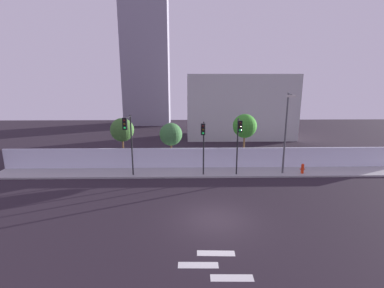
% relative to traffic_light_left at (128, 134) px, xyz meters
% --- Properties ---
extents(ground_plane, '(80.00, 80.00, 0.00)m').
position_rel_traffic_light_left_xyz_m(ground_plane, '(6.23, -6.73, -3.83)').
color(ground_plane, black).
extents(sidewalk, '(36.00, 2.40, 0.15)m').
position_rel_traffic_light_left_xyz_m(sidewalk, '(6.23, 1.47, -3.76)').
color(sidewalk, '#9C9C9C').
rests_on(sidewalk, ground).
extents(perimeter_wall, '(36.00, 0.18, 1.80)m').
position_rel_traffic_light_left_xyz_m(perimeter_wall, '(6.23, 2.76, -2.78)').
color(perimeter_wall, silver).
rests_on(perimeter_wall, sidewalk).
extents(crosswalk_marking, '(3.18, 3.04, 0.01)m').
position_rel_traffic_light_left_xyz_m(crosswalk_marking, '(5.71, -11.25, -3.83)').
color(crosswalk_marking, silver).
rests_on(crosswalk_marking, ground).
extents(traffic_light_left, '(0.37, 1.83, 5.05)m').
position_rel_traffic_light_left_xyz_m(traffic_light_left, '(0.00, 0.00, 0.00)').
color(traffic_light_left, black).
rests_on(traffic_light_left, sidewalk).
extents(traffic_light_center, '(0.35, 1.40, 4.75)m').
position_rel_traffic_light_left_xyz_m(traffic_light_center, '(8.75, 0.21, -0.22)').
color(traffic_light_center, black).
rests_on(traffic_light_center, sidewalk).
extents(traffic_light_right, '(0.36, 1.18, 4.49)m').
position_rel_traffic_light_left_xyz_m(traffic_light_right, '(5.93, 0.31, -0.41)').
color(traffic_light_right, black).
rests_on(traffic_light_right, sidewalk).
extents(street_lamp_curbside, '(0.90, 2.26, 6.80)m').
position_rel_traffic_light_left_xyz_m(street_lamp_curbside, '(12.72, 0.72, 0.37)').
color(street_lamp_curbside, '#4C4C51').
rests_on(street_lamp_curbside, sidewalk).
extents(fire_hydrant, '(0.44, 0.26, 0.84)m').
position_rel_traffic_light_left_xyz_m(fire_hydrant, '(14.47, 0.93, -3.23)').
color(fire_hydrant, red).
rests_on(fire_hydrant, sidewalk).
extents(roadside_tree_leftmost, '(2.17, 2.17, 4.52)m').
position_rel_traffic_light_left_xyz_m(roadside_tree_leftmost, '(-1.36, 3.91, -0.41)').
color(roadside_tree_leftmost, brown).
rests_on(roadside_tree_leftmost, ground).
extents(roadside_tree_midleft, '(2.11, 2.11, 4.05)m').
position_rel_traffic_light_left_xyz_m(roadside_tree_midleft, '(3.13, 3.91, -0.85)').
color(roadside_tree_midleft, brown).
rests_on(roadside_tree_midleft, ground).
extents(roadside_tree_midright, '(2.22, 2.22, 4.86)m').
position_rel_traffic_light_left_xyz_m(roadside_tree_midright, '(9.98, 3.91, -0.10)').
color(roadside_tree_midright, brown).
rests_on(roadside_tree_midright, ground).
extents(low_building_distant, '(14.38, 6.00, 8.57)m').
position_rel_traffic_light_left_xyz_m(low_building_distant, '(11.91, 16.76, 0.45)').
color(low_building_distant, '#ABABAB').
rests_on(low_building_distant, ground).
extents(tower_on_skyline, '(7.83, 5.00, 29.31)m').
position_rel_traffic_light_left_xyz_m(tower_on_skyline, '(-2.33, 28.76, 10.82)').
color(tower_on_skyline, gray).
rests_on(tower_on_skyline, ground).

